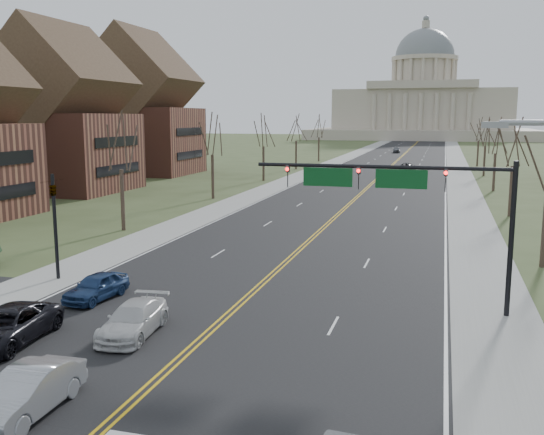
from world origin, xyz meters
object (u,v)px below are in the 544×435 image
Objects in this scene: signal_left at (55,215)px; car_sb_outer_second at (96,287)px; car_sb_outer_lead at (7,326)px; car_far_nb at (407,167)px; signal_mast at (400,189)px; car_far_sb at (396,150)px; car_sb_inner_lead at (27,392)px; car_sb_inner_second at (133,320)px.

signal_left is 6.03m from car_sb_outer_second.
car_far_nb is (10.88, 85.35, -0.02)m from car_sb_outer_lead.
signal_mast reaches higher than signal_left.
car_sb_outer_second is 132.41m from car_far_sb.
car_sb_outer_second is 79.79m from car_far_nb.
car_far_nb reaches higher than car_sb_outer_second.
car_far_nb is at bearing 88.54° from car_sb_outer_second.
signal_left is 129.75m from car_far_sb.
car_sb_inner_lead is 12.03m from car_sb_outer_second.
car_sb_inner_second is at bearing -146.27° from signal_mast.
car_sb_outer_lead is at bearing 132.34° from car_sb_inner_lead.
car_sb_inner_lead is (8.81, -14.10, -2.98)m from signal_left.
signal_mast is 2.63× the size of car_sb_inner_second.
car_far_sb is (5.13, 138.60, -0.00)m from car_sb_outer_lead.
car_far_nb is (6.16, 90.23, -0.01)m from car_sb_inner_lead.
signal_left is 1.40× the size of car_far_sb.
car_far_nb is at bearing 80.39° from car_sb_inner_second.
car_sb_outer_lead is at bearing -148.19° from signal_mast.
car_sb_outer_second is at bearing -34.29° from signal_left.
car_sb_inner_second is 1.17× the size of car_sb_outer_second.
car_sb_inner_lead is 6.79m from car_sb_outer_lead.
car_sb_outer_second is (-4.25, 4.00, 0.00)m from car_sb_inner_second.
car_far_nb is at bearing 84.42° from car_sb_inner_lead.
car_sb_outer_lead is (-4.72, 4.88, 0.00)m from car_sb_inner_lead.
car_sb_outer_second is at bearing 83.16° from car_sb_outer_lead.
car_sb_inner_second is at bearing -39.04° from signal_left.
car_far_sb is at bearing 84.52° from car_sb_inner_second.
car_sb_inner_second is (-0.26, 7.16, -0.06)m from car_sb_inner_lead.
car_sb_outer_second is at bearing 86.95° from car_far_nb.
car_sb_inner_lead reaches higher than car_sb_outer_second.
car_sb_outer_second is at bearing -95.70° from car_far_sb.
signal_mast is 19.06m from signal_left.
car_far_nb is (-3.97, 76.14, -5.04)m from signal_mast.
car_sb_outer_second is 0.92× the size of car_far_sb.
signal_left is at bearing 83.51° from car_far_nb.
car_far_sb is (0.41, 143.48, 0.00)m from car_sb_inner_lead.
signal_left reaches higher than car_sb_outer_lead.
signal_mast is 13.49m from car_sb_inner_second.
signal_left reaches higher than car_far_nb.
car_sb_outer_second is (-4.51, 11.16, -0.06)m from car_sb_inner_lead.
signal_mast is 2.36× the size of car_far_nb.
car_sb_outer_lead is 1.02× the size of car_far_nb.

